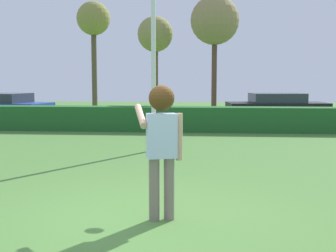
{
  "coord_description": "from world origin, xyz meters",
  "views": [
    {
      "loc": [
        0.9,
        -5.62,
        1.87
      ],
      "look_at": [
        0.34,
        1.04,
        1.15
      ],
      "focal_mm": 47.09,
      "sensor_mm": 36.0,
      "label": 1
    }
  ],
  "objects_px": {
    "frisbee": "(163,135)",
    "willow_tree": "(93,21)",
    "parked_car_blue": "(2,106)",
    "lamppost": "(153,13)",
    "person": "(161,135)",
    "oak_tree": "(215,21)",
    "parked_car_black": "(277,106)",
    "bare_elm_tree": "(155,36)"
  },
  "relations": [
    {
      "from": "person",
      "to": "lamppost",
      "type": "bearing_deg",
      "value": 97.67
    },
    {
      "from": "frisbee",
      "to": "willow_tree",
      "type": "height_order",
      "value": "willow_tree"
    },
    {
      "from": "lamppost",
      "to": "parked_car_blue",
      "type": "relative_size",
      "value": 1.43
    },
    {
      "from": "parked_car_black",
      "to": "lamppost",
      "type": "bearing_deg",
      "value": -118.96
    },
    {
      "from": "parked_car_black",
      "to": "willow_tree",
      "type": "distance_m",
      "value": 12.21
    },
    {
      "from": "person",
      "to": "oak_tree",
      "type": "distance_m",
      "value": 15.75
    },
    {
      "from": "parked_car_blue",
      "to": "parked_car_black",
      "type": "xyz_separation_m",
      "value": [
        11.83,
        0.96,
        0.0
      ]
    },
    {
      "from": "frisbee",
      "to": "bare_elm_tree",
      "type": "distance_m",
      "value": 15.89
    },
    {
      "from": "person",
      "to": "willow_tree",
      "type": "relative_size",
      "value": 0.28
    },
    {
      "from": "parked_car_blue",
      "to": "willow_tree",
      "type": "relative_size",
      "value": 0.71
    },
    {
      "from": "bare_elm_tree",
      "to": "oak_tree",
      "type": "bearing_deg",
      "value": -15.93
    },
    {
      "from": "frisbee",
      "to": "oak_tree",
      "type": "relative_size",
      "value": 0.04
    },
    {
      "from": "frisbee",
      "to": "willow_tree",
      "type": "xyz_separation_m",
      "value": [
        -5.85,
        19.13,
        4.12
      ]
    },
    {
      "from": "parked_car_blue",
      "to": "oak_tree",
      "type": "distance_m",
      "value": 10.29
    },
    {
      "from": "parked_car_black",
      "to": "bare_elm_tree",
      "type": "relative_size",
      "value": 0.89
    },
    {
      "from": "person",
      "to": "parked_car_black",
      "type": "distance_m",
      "value": 14.11
    },
    {
      "from": "parked_car_blue",
      "to": "willow_tree",
      "type": "xyz_separation_m",
      "value": [
        2.28,
        7.12,
        4.48
      ]
    },
    {
      "from": "oak_tree",
      "to": "bare_elm_tree",
      "type": "bearing_deg",
      "value": 164.07
    },
    {
      "from": "person",
      "to": "frisbee",
      "type": "xyz_separation_m",
      "value": [
        -0.04,
        0.65,
        -0.09
      ]
    },
    {
      "from": "lamppost",
      "to": "frisbee",
      "type": "bearing_deg",
      "value": -81.78
    },
    {
      "from": "person",
      "to": "parked_car_blue",
      "type": "xyz_separation_m",
      "value": [
        -8.17,
        12.66,
        -0.45
      ]
    },
    {
      "from": "person",
      "to": "lamppost",
      "type": "relative_size",
      "value": 0.28
    },
    {
      "from": "lamppost",
      "to": "parked_car_black",
      "type": "bearing_deg",
      "value": 61.04
    },
    {
      "from": "person",
      "to": "willow_tree",
      "type": "distance_m",
      "value": 21.03
    },
    {
      "from": "frisbee",
      "to": "parked_car_blue",
      "type": "relative_size",
      "value": 0.05
    },
    {
      "from": "parked_car_blue",
      "to": "oak_tree",
      "type": "relative_size",
      "value": 0.78
    },
    {
      "from": "person",
      "to": "oak_tree",
      "type": "height_order",
      "value": "oak_tree"
    },
    {
      "from": "person",
      "to": "willow_tree",
      "type": "height_order",
      "value": "willow_tree"
    },
    {
      "from": "person",
      "to": "bare_elm_tree",
      "type": "distance_m",
      "value": 16.52
    },
    {
      "from": "frisbee",
      "to": "parked_car_black",
      "type": "distance_m",
      "value": 13.49
    },
    {
      "from": "frisbee",
      "to": "willow_tree",
      "type": "relative_size",
      "value": 0.04
    },
    {
      "from": "person",
      "to": "willow_tree",
      "type": "xyz_separation_m",
      "value": [
        -5.89,
        19.78,
        4.03
      ]
    },
    {
      "from": "willow_tree",
      "to": "oak_tree",
      "type": "bearing_deg",
      "value": -32.78
    },
    {
      "from": "parked_car_blue",
      "to": "parked_car_black",
      "type": "distance_m",
      "value": 11.87
    },
    {
      "from": "parked_car_black",
      "to": "frisbee",
      "type": "bearing_deg",
      "value": -105.91
    },
    {
      "from": "willow_tree",
      "to": "lamppost",
      "type": "bearing_deg",
      "value": -70.05
    },
    {
      "from": "frisbee",
      "to": "oak_tree",
      "type": "bearing_deg",
      "value": 85.99
    },
    {
      "from": "oak_tree",
      "to": "willow_tree",
      "type": "xyz_separation_m",
      "value": [
        -6.88,
        4.43,
        0.64
      ]
    },
    {
      "from": "bare_elm_tree",
      "to": "willow_tree",
      "type": "bearing_deg",
      "value": 137.89
    },
    {
      "from": "parked_car_black",
      "to": "oak_tree",
      "type": "xyz_separation_m",
      "value": [
        -2.67,
        1.73,
        3.84
      ]
    },
    {
      "from": "parked_car_blue",
      "to": "bare_elm_tree",
      "type": "xyz_separation_m",
      "value": [
        6.27,
        3.51,
        3.25
      ]
    },
    {
      "from": "parked_car_blue",
      "to": "bare_elm_tree",
      "type": "bearing_deg",
      "value": 29.22
    }
  ]
}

